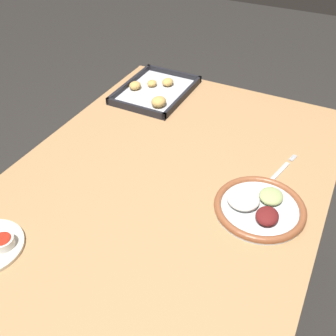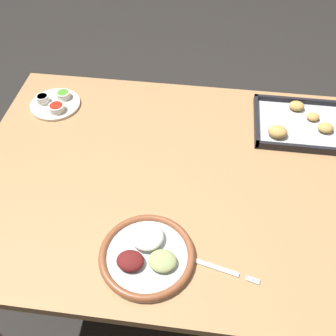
{
  "view_description": "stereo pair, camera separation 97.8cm",
  "coord_description": "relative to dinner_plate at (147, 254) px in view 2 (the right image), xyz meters",
  "views": [
    {
      "loc": [
        -0.8,
        -0.4,
        1.48
      ],
      "look_at": [
        -0.01,
        0.0,
        0.74
      ],
      "focal_mm": 42.0,
      "sensor_mm": 36.0,
      "label": 1
    },
    {
      "loc": [
        0.09,
        -0.77,
        1.62
      ],
      "look_at": [
        -0.01,
        0.0,
        0.74
      ],
      "focal_mm": 42.0,
      "sensor_mm": 36.0,
      "label": 2
    }
  ],
  "objects": [
    {
      "name": "dinner_plate",
      "position": [
        0.0,
        0.0,
        0.0
      ],
      "size": [
        0.25,
        0.25,
        0.04
      ],
      "color": "silver",
      "rests_on": "dining_table"
    },
    {
      "name": "fork",
      "position": [
        0.17,
        -0.01,
        -0.01
      ],
      "size": [
        0.21,
        0.06,
        0.0
      ],
      "rotation": [
        0.0,
        0.0,
        -0.23
      ],
      "color": "silver",
      "rests_on": "dining_table"
    },
    {
      "name": "saucer_plate",
      "position": [
        -0.43,
        0.55,
        -0.0
      ],
      "size": [
        0.18,
        0.18,
        0.04
      ],
      "color": "beige",
      "rests_on": "dining_table"
    },
    {
      "name": "ground_plane",
      "position": [
        0.02,
        0.28,
        -0.73
      ],
      "size": [
        8.0,
        8.0,
        0.0
      ],
      "primitive_type": "plane",
      "color": "#282623"
    },
    {
      "name": "baking_tray",
      "position": [
        0.44,
        0.55,
        -0.0
      ],
      "size": [
        0.33,
        0.25,
        0.04
      ],
      "color": "black",
      "rests_on": "dining_table"
    },
    {
      "name": "dining_table",
      "position": [
        0.02,
        0.28,
        -0.11
      ],
      "size": [
        1.22,
        0.91,
        0.71
      ],
      "color": "#AD7F51",
      "rests_on": "ground_plane"
    }
  ]
}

